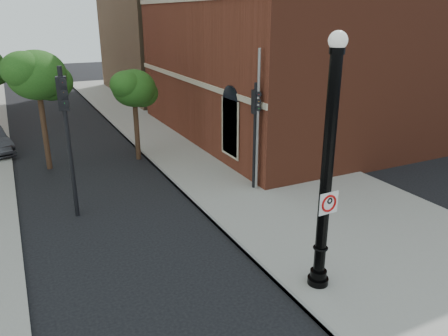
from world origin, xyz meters
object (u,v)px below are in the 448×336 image
lamppost (326,181)px  traffic_signal_right (255,120)px  traffic_signal_left (66,119)px  no_parking_sign (329,203)px

lamppost → traffic_signal_right: size_ratio=1.49×
traffic_signal_left → traffic_signal_right: (6.85, -0.71, -0.60)m
traffic_signal_left → traffic_signal_right: size_ratio=1.20×
no_parking_sign → traffic_signal_right: (1.85, 6.75, 0.45)m
lamppost → traffic_signal_left: bearing=124.5°
no_parking_sign → traffic_signal_left: 9.03m
traffic_signal_left → traffic_signal_right: traffic_signal_left is taller
no_parking_sign → traffic_signal_right: traffic_signal_right is taller
lamppost → traffic_signal_left: 8.85m
lamppost → no_parking_sign: size_ratio=11.51×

